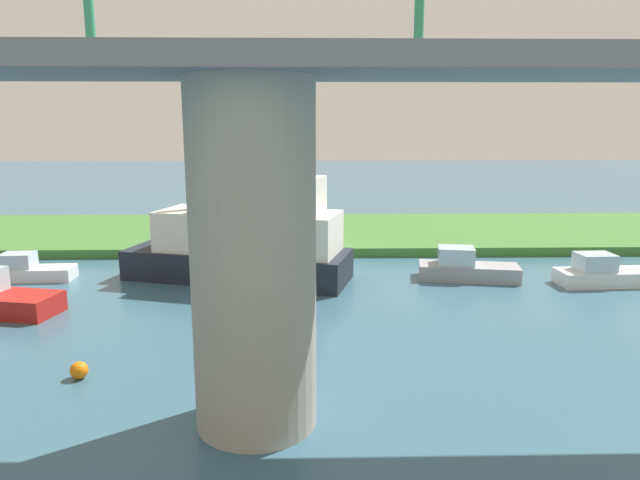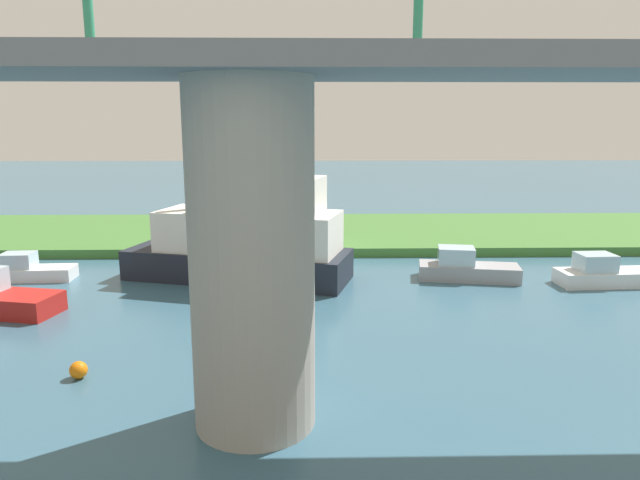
% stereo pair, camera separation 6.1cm
% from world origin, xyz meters
% --- Properties ---
extents(ground_plane, '(160.00, 160.00, 0.00)m').
position_xyz_m(ground_plane, '(0.00, 0.00, 0.00)').
color(ground_plane, '#386075').
extents(grassy_bank, '(80.00, 12.00, 0.50)m').
position_xyz_m(grassy_bank, '(0.00, -6.00, 0.25)').
color(grassy_bank, '#427533').
rests_on(grassy_bank, ground).
extents(bridge_pylon, '(2.88, 2.88, 8.12)m').
position_xyz_m(bridge_pylon, '(0.97, 17.24, 4.06)').
color(bridge_pylon, '#9E998E').
rests_on(bridge_pylon, ground).
extents(bridge_span, '(56.42, 4.30, 3.25)m').
position_xyz_m(bridge_span, '(0.97, 17.22, 8.62)').
color(bridge_span, slate).
rests_on(bridge_span, bridge_pylon).
extents(person_on_bank, '(0.44, 0.44, 1.39)m').
position_xyz_m(person_on_bank, '(-1.75, -2.50, 1.20)').
color(person_on_bank, '#2D334C').
rests_on(person_on_bank, grassy_bank).
extents(mooring_post, '(0.20, 0.20, 1.02)m').
position_xyz_m(mooring_post, '(-0.04, -0.89, 1.01)').
color(mooring_post, brown).
rests_on(mooring_post, grassy_bank).
extents(houseboat_blue, '(10.78, 6.07, 5.23)m').
position_xyz_m(houseboat_blue, '(2.58, 4.16, 1.94)').
color(houseboat_blue, '#1E232D').
rests_on(houseboat_blue, ground).
extents(riverboat_paddlewheel, '(4.39, 1.75, 1.44)m').
position_xyz_m(riverboat_paddlewheel, '(-13.49, 5.53, 0.51)').
color(riverboat_paddlewheel, white).
rests_on(riverboat_paddlewheel, ground).
extents(skiff_small, '(4.71, 2.36, 1.50)m').
position_xyz_m(skiff_small, '(-7.60, 4.44, 0.54)').
color(skiff_small, '#99999E').
rests_on(skiff_small, ground).
extents(pontoon_yellow, '(3.89, 1.55, 1.28)m').
position_xyz_m(pontoon_yellow, '(12.59, 4.10, 0.46)').
color(pontoon_yellow, white).
rests_on(pontoon_yellow, ground).
extents(marker_buoy, '(0.50, 0.50, 0.50)m').
position_xyz_m(marker_buoy, '(6.21, 14.71, 0.25)').
color(marker_buoy, orange).
rests_on(marker_buoy, ground).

